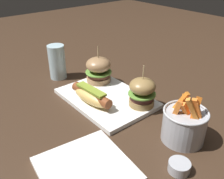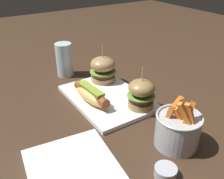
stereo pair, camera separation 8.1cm
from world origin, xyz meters
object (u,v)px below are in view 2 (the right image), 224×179
fries_bucket (178,129)px  side_plate (72,166)px  platter_main (107,98)px  slider_left (103,69)px  water_glass (64,60)px  hot_dog (91,94)px  sauce_ramekin (166,172)px  slider_right (141,94)px

fries_bucket → side_plate: (-0.07, -0.27, -0.04)m
platter_main → slider_left: 0.13m
slider_left → water_glass: slider_left is taller
hot_dog → water_glass: 0.26m
platter_main → water_glass: water_glass is taller
hot_dog → water_glass: (-0.26, 0.02, 0.03)m
sauce_ramekin → slider_left: bearing=165.8°
water_glass → slider_right: bearing=13.9°
hot_dog → sauce_ramekin: size_ratio=3.31×
sauce_ramekin → side_plate: bearing=-129.3°
fries_bucket → water_glass: bearing=-172.8°
platter_main → slider_left: size_ratio=2.28×
platter_main → fries_bucket: bearing=6.2°
slider_right → water_glass: size_ratio=1.02×
platter_main → slider_right: size_ratio=2.32×
slider_right → fries_bucket: (0.18, -0.02, -0.01)m
hot_dog → water_glass: water_glass is taller
sauce_ramekin → side_plate: (-0.14, -0.17, -0.01)m
slider_left → sauce_ramekin: (0.47, -0.12, -0.05)m
platter_main → slider_right: bearing=25.3°
slider_left → fries_bucket: size_ratio=0.98×
slider_right → water_glass: 0.39m
water_glass → sauce_ramekin: bearing=-2.7°
side_plate → slider_left: bearing=139.1°
slider_right → slider_left: bearing=-178.9°
slider_left → fries_bucket: bearing=-2.6°
hot_dog → slider_right: slider_right is taller
fries_bucket → side_plate: bearing=-105.0°
side_plate → sauce_ramekin: bearing=50.7°
slider_right → water_glass: slider_right is taller
water_glass → platter_main: bearing=8.4°
slider_left → water_glass: (-0.15, -0.09, 0.00)m
slider_left → slider_right: size_ratio=1.02×
platter_main → fries_bucket: (0.29, 0.03, 0.04)m
side_plate → platter_main: bearing=133.3°
slider_left → slider_right: 0.22m
side_plate → water_glass: bearing=157.9°
platter_main → hot_dog: 0.07m
hot_dog → side_plate: bearing=-37.8°
slider_left → hot_dog: bearing=-46.7°
sauce_ramekin → hot_dog: bearing=178.8°
sauce_ramekin → water_glass: water_glass is taller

